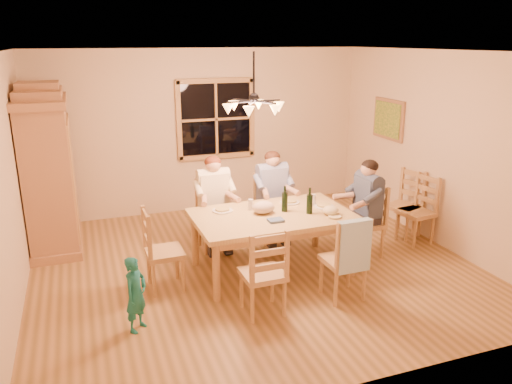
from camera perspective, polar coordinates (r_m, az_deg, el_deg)
name	(u,v)px	position (r m, az deg, el deg)	size (l,w,h in m)	color
floor	(254,266)	(6.58, -0.22, -8.43)	(5.50, 5.50, 0.00)	olive
ceiling	(254,51)	(5.94, -0.26, 15.80)	(5.50, 5.00, 0.02)	white
wall_back	(204,131)	(8.47, -5.93, 6.91)	(5.50, 0.02, 2.70)	beige
wall_left	(7,187)	(5.84, -26.59, 0.52)	(0.02, 5.00, 2.70)	beige
wall_right	(438,149)	(7.48, 20.12, 4.60)	(0.02, 5.00, 2.70)	beige
window	(216,119)	(8.45, -4.59, 8.30)	(1.30, 0.06, 1.30)	black
painting	(388,119)	(8.35, 14.88, 8.03)	(0.06, 0.78, 0.64)	#9D6F44
chandelier	(254,106)	(5.98, -0.25, 9.83)	(0.77, 0.68, 0.71)	black
armoire	(49,174)	(7.43, -22.54, 1.92)	(0.66, 1.40, 2.30)	#9D6F44
dining_table	(272,221)	(6.22, 1.87, -3.37)	(1.97, 1.22, 0.76)	tan
chair_far_left	(215,228)	(7.01, -4.74, -4.14)	(0.45, 0.43, 0.99)	#A87A4A
chair_far_right	(272,221)	(7.27, 1.84, -3.28)	(0.45, 0.43, 0.99)	#A87A4A
chair_near_left	(263,287)	(5.41, 0.76, -10.78)	(0.45, 0.43, 0.99)	#A87A4A
chair_near_right	(343,272)	(5.80, 9.88, -9.04)	(0.45, 0.43, 0.99)	#A87A4A
chair_end_left	(165,264)	(6.01, -10.32, -8.13)	(0.43, 0.45, 0.99)	#A87A4A
chair_end_right	(364,234)	(6.94, 12.27, -4.70)	(0.43, 0.45, 0.99)	#A87A4A
adult_woman	(214,191)	(6.83, -4.85, 0.07)	(0.40, 0.43, 0.87)	#F9EBC0
adult_plaid_man	(272,185)	(7.11, 1.88, 0.79)	(0.40, 0.43, 0.87)	#38509C
adult_slate_man	(367,196)	(6.77, 12.56, -0.46)	(0.43, 0.40, 0.87)	#3F4C65
towel	(354,246)	(5.49, 11.09, -6.11)	(0.38, 0.10, 0.58)	#9CC1D3
wine_bottle_a	(285,199)	(6.23, 3.30, -0.77)	(0.08, 0.08, 0.33)	black
wine_bottle_b	(310,201)	(6.18, 6.15, -1.00)	(0.08, 0.08, 0.33)	black
plate_woman	(222,211)	(6.28, -3.85, -2.13)	(0.26, 0.26, 0.02)	white
plate_plaid	(290,202)	(6.60, 3.89, -1.17)	(0.26, 0.26, 0.02)	white
plate_slate	(324,206)	(6.48, 7.77, -1.65)	(0.26, 0.26, 0.02)	white
wine_glass_a	(251,205)	(6.30, -0.62, -1.45)	(0.06, 0.06, 0.14)	silver
wine_glass_b	(313,200)	(6.54, 6.59, -0.88)	(0.06, 0.06, 0.14)	silver
cap	(331,210)	(6.20, 8.51, -2.10)	(0.20, 0.20, 0.11)	beige
napkin	(276,220)	(5.93, 2.27, -3.25)	(0.18, 0.14, 0.03)	#4C628C
cloth_bundle	(264,207)	(6.18, 0.86, -1.76)	(0.28, 0.22, 0.15)	tan
child	(136,294)	(5.22, -13.57, -11.28)	(0.29, 0.19, 0.79)	#1A7475
chair_spare_front	(415,222)	(7.55, 17.69, -3.34)	(0.48, 0.50, 0.99)	#A87A4A
chair_spare_back	(403,216)	(7.76, 16.46, -2.68)	(0.55, 0.56, 0.99)	#A87A4A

